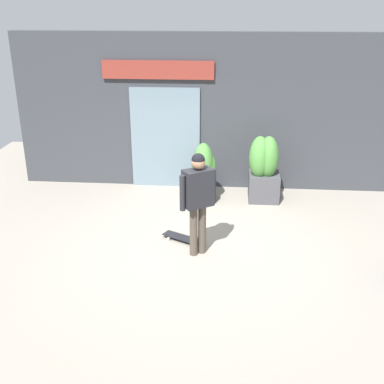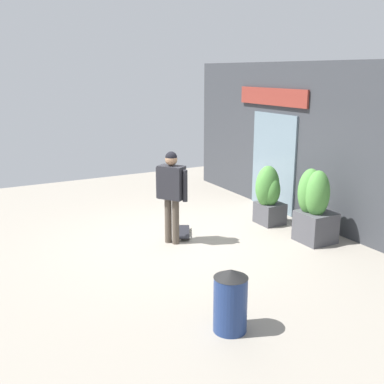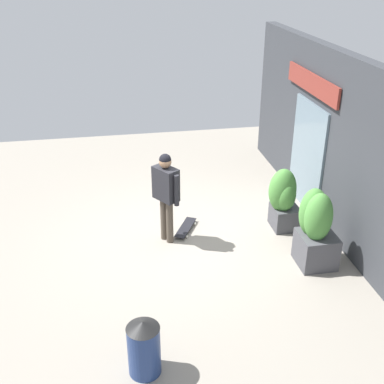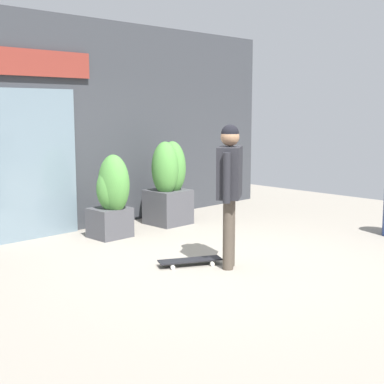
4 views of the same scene
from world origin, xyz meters
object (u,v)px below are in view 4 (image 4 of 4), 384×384
skateboarder (230,180)px  planter_box_right (168,181)px  skateboard (190,260)px  planter_box_left (112,195)px

skateboarder → planter_box_right: skateboarder is taller
skateboard → planter_box_left: 1.97m
skateboarder → planter_box_left: 2.30m
planter_box_left → planter_box_right: size_ratio=0.90×
skateboarder → planter_box_right: (1.18, 2.37, -0.35)m
skateboarder → skateboard: skateboarder is taller
planter_box_right → planter_box_left: bearing=-174.8°
skateboarder → planter_box_right: size_ratio=1.25×
skateboarder → planter_box_left: size_ratio=1.39×
skateboarder → skateboard: bearing=0.4°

